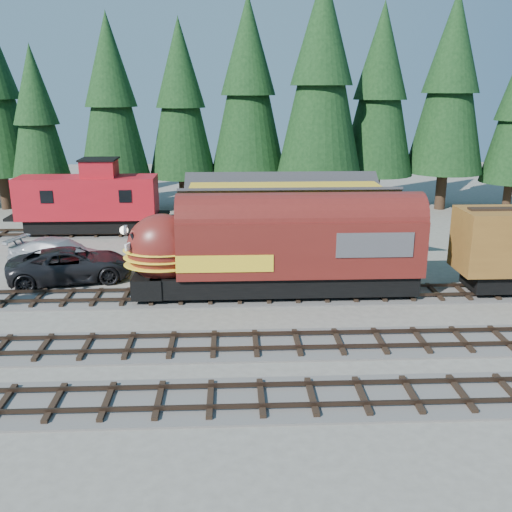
{
  "coord_description": "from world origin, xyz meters",
  "views": [
    {
      "loc": [
        -3.38,
        -24.38,
        10.64
      ],
      "look_at": [
        -2.12,
        4.0,
        2.26
      ],
      "focal_mm": 40.0,
      "sensor_mm": 36.0,
      "label": 1
    }
  ],
  "objects_px": {
    "locomotive": "(268,252)",
    "depot": "(285,216)",
    "pickup_truck_a": "(71,265)",
    "pickup_truck_b": "(60,254)",
    "caboose": "(89,200)"
  },
  "relations": [
    {
      "from": "locomotive",
      "to": "pickup_truck_b",
      "type": "height_order",
      "value": "locomotive"
    },
    {
      "from": "pickup_truck_a",
      "to": "pickup_truck_b",
      "type": "distance_m",
      "value": 2.6
    },
    {
      "from": "caboose",
      "to": "pickup_truck_a",
      "type": "xyz_separation_m",
      "value": [
        1.43,
        -10.88,
        -1.65
      ]
    },
    {
      "from": "locomotive",
      "to": "pickup_truck_a",
      "type": "xyz_separation_m",
      "value": [
        -11.08,
        3.12,
        -1.51
      ]
    },
    {
      "from": "depot",
      "to": "pickup_truck_a",
      "type": "bearing_deg",
      "value": -164.95
    },
    {
      "from": "caboose",
      "to": "pickup_truck_b",
      "type": "distance_m",
      "value": 8.77
    },
    {
      "from": "locomotive",
      "to": "pickup_truck_b",
      "type": "bearing_deg",
      "value": 156.38
    },
    {
      "from": "locomotive",
      "to": "pickup_truck_b",
      "type": "distance_m",
      "value": 13.55
    },
    {
      "from": "depot",
      "to": "caboose",
      "type": "height_order",
      "value": "caboose"
    },
    {
      "from": "locomotive",
      "to": "depot",
      "type": "bearing_deg",
      "value": 77.22
    },
    {
      "from": "pickup_truck_a",
      "to": "pickup_truck_b",
      "type": "bearing_deg",
      "value": 14.4
    },
    {
      "from": "caboose",
      "to": "depot",
      "type": "bearing_deg",
      "value": -28.22
    },
    {
      "from": "depot",
      "to": "caboose",
      "type": "relative_size",
      "value": 1.26
    },
    {
      "from": "depot",
      "to": "caboose",
      "type": "bearing_deg",
      "value": 151.78
    },
    {
      "from": "depot",
      "to": "pickup_truck_a",
      "type": "relative_size",
      "value": 1.84
    }
  ]
}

